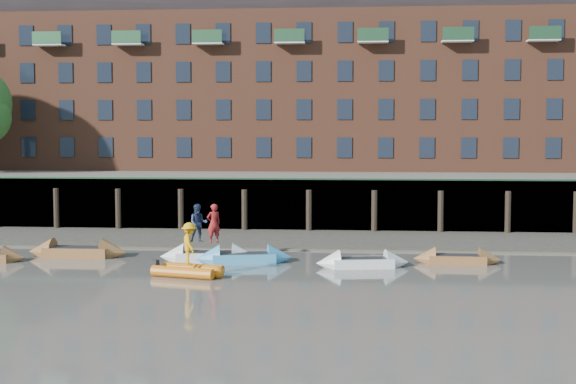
# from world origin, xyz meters

# --- Properties ---
(ground) EXTENTS (220.00, 220.00, 0.00)m
(ground) POSITION_xyz_m (0.00, 0.00, 0.00)
(ground) COLOR #635E56
(ground) RESTS_ON ground
(foreshore) EXTENTS (110.00, 8.00, 0.50)m
(foreshore) POSITION_xyz_m (0.00, 18.00, 0.00)
(foreshore) COLOR #3D382F
(foreshore) RESTS_ON ground
(mud_band) EXTENTS (110.00, 1.60, 0.10)m
(mud_band) POSITION_xyz_m (0.00, 14.60, 0.00)
(mud_band) COLOR #4C4336
(mud_band) RESTS_ON ground
(river_wall) EXTENTS (110.00, 1.23, 3.30)m
(river_wall) POSITION_xyz_m (-0.00, 22.38, 1.59)
(river_wall) COLOR #2D2A26
(river_wall) RESTS_ON ground
(bank_terrace) EXTENTS (110.00, 28.00, 3.20)m
(bank_terrace) POSITION_xyz_m (0.00, 36.00, 1.60)
(bank_terrace) COLOR #5E594D
(bank_terrace) RESTS_ON ground
(apartment_terrace) EXTENTS (80.60, 15.56, 20.98)m
(apartment_terrace) POSITION_xyz_m (-0.00, 36.99, 12.82)
(apartment_terrace) COLOR brown
(apartment_terrace) RESTS_ON bank_terrace
(rowboat_2) EXTENTS (4.94, 1.49, 1.43)m
(rowboat_2) POSITION_xyz_m (-8.77, 10.93, 0.25)
(rowboat_2) COLOR brown
(rowboat_2) RESTS_ON ground
(rowboat_3) EXTENTS (4.71, 1.76, 1.34)m
(rowboat_3) POSITION_xyz_m (-2.10, 10.16, 0.24)
(rowboat_3) COLOR silver
(rowboat_3) RESTS_ON ground
(rowboat_4) EXTENTS (4.75, 2.23, 1.33)m
(rowboat_4) POSITION_xyz_m (-0.35, 9.87, 0.23)
(rowboat_4) COLOR #3F91C1
(rowboat_4) RESTS_ON ground
(rowboat_5) EXTENTS (4.41, 1.94, 1.24)m
(rowboat_5) POSITION_xyz_m (5.21, 9.09, 0.22)
(rowboat_5) COLOR silver
(rowboat_5) RESTS_ON ground
(rowboat_6) EXTENTS (4.10, 1.29, 1.18)m
(rowboat_6) POSITION_xyz_m (9.63, 10.52, 0.21)
(rowboat_6) COLOR brown
(rowboat_6) RESTS_ON ground
(rib_tender) EXTENTS (3.18, 2.15, 0.54)m
(rib_tender) POSITION_xyz_m (-2.14, 6.23, 0.23)
(rib_tender) COLOR #CF6810
(rib_tender) RESTS_ON ground
(person_rower_a) EXTENTS (0.81, 0.74, 1.86)m
(person_rower_a) POSITION_xyz_m (-1.82, 10.09, 1.83)
(person_rower_a) COLOR maroon
(person_rower_a) RESTS_ON rowboat_3
(person_rower_b) EXTENTS (1.02, 0.87, 1.83)m
(person_rower_b) POSITION_xyz_m (-2.60, 10.30, 1.81)
(person_rower_b) COLOR #19233F
(person_rower_b) RESTS_ON rowboat_3
(person_rib_crew) EXTENTS (1.07, 1.34, 1.81)m
(person_rib_crew) POSITION_xyz_m (-2.16, 6.19, 1.41)
(person_rib_crew) COLOR orange
(person_rib_crew) RESTS_ON rib_tender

